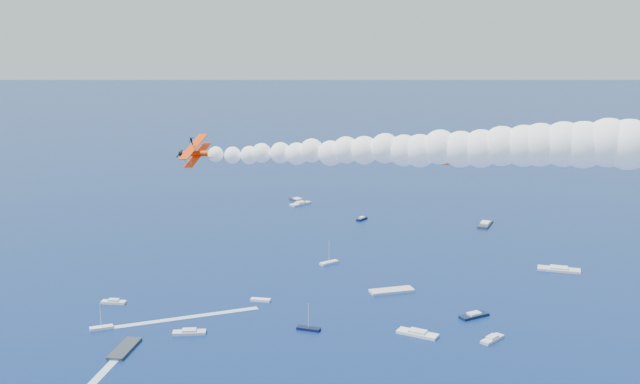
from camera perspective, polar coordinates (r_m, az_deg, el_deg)
The scene contains 4 objects.
biplane_lead at distance 112.03m, azimuth 9.43°, elevation 3.01°, with size 6.49×7.28×4.39m, color #FF5B05, non-canonical shape.
biplane_trail at distance 116.69m, azimuth -9.05°, elevation 2.86°, with size 6.46×7.25×4.37m, color #F73805, non-canonical shape.
smoke_trail_trail at distance 104.62m, azimuth 6.21°, elevation 3.16°, with size 62.03×19.23×11.15m, color white, non-canonical shape.
spectator_boats at distance 217.36m, azimuth 11.67°, elevation -7.97°, with size 224.08×166.74×0.70m.
Camera 1 is at (69.61, -75.24, 75.98)m, focal length 42.95 mm.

